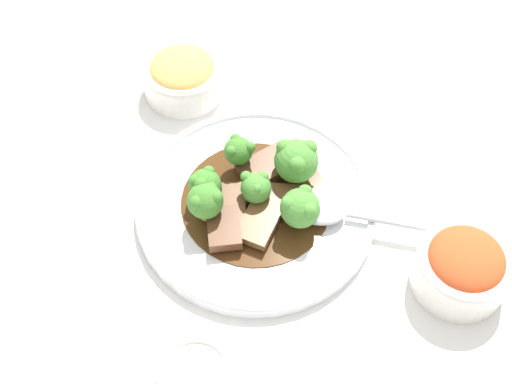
% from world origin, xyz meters
% --- Properties ---
extents(ground_plane, '(4.00, 4.00, 0.00)m').
position_xyz_m(ground_plane, '(0.00, 0.00, 0.00)').
color(ground_plane, white).
extents(main_plate, '(0.27, 0.27, 0.02)m').
position_xyz_m(main_plate, '(0.00, 0.00, 0.01)').
color(main_plate, white).
rests_on(main_plate, ground_plane).
extents(beef_strip_0, '(0.03, 0.06, 0.01)m').
position_xyz_m(beef_strip_0, '(0.03, 0.01, 0.02)').
color(beef_strip_0, brown).
rests_on(beef_strip_0, main_plate).
extents(beef_strip_1, '(0.07, 0.05, 0.01)m').
position_xyz_m(beef_strip_1, '(-0.03, 0.01, 0.02)').
color(beef_strip_1, brown).
rests_on(beef_strip_1, main_plate).
extents(beef_strip_2, '(0.07, 0.06, 0.01)m').
position_xyz_m(beef_strip_2, '(-0.02, -0.04, 0.03)').
color(beef_strip_2, '#56331E').
rests_on(beef_strip_2, main_plate).
extents(beef_strip_3, '(0.04, 0.05, 0.01)m').
position_xyz_m(beef_strip_3, '(0.04, 0.04, 0.03)').
color(beef_strip_3, '#56331E').
rests_on(beef_strip_3, main_plate).
extents(beef_strip_4, '(0.06, 0.07, 0.01)m').
position_xyz_m(beef_strip_4, '(0.00, 0.03, 0.02)').
color(beef_strip_4, brown).
rests_on(beef_strip_4, main_plate).
extents(broccoli_floret_0, '(0.04, 0.04, 0.04)m').
position_xyz_m(broccoli_floret_0, '(0.05, -0.01, 0.04)').
color(broccoli_floret_0, '#8EB756').
rests_on(broccoli_floret_0, main_plate).
extents(broccoli_floret_1, '(0.04, 0.04, 0.05)m').
position_xyz_m(broccoli_floret_1, '(0.06, 0.01, 0.05)').
color(broccoli_floret_1, '#8EB756').
rests_on(broccoli_floret_1, main_plate).
extents(broccoli_floret_2, '(0.05, 0.05, 0.05)m').
position_xyz_m(broccoli_floret_2, '(-0.05, -0.03, 0.05)').
color(broccoli_floret_2, '#8EB756').
rests_on(broccoli_floret_2, main_plate).
extents(broccoli_floret_3, '(0.04, 0.04, 0.05)m').
position_xyz_m(broccoli_floret_3, '(-0.04, 0.04, 0.05)').
color(broccoli_floret_3, '#8EB756').
rests_on(broccoli_floret_3, main_plate).
extents(broccoli_floret_4, '(0.03, 0.03, 0.04)m').
position_xyz_m(broccoli_floret_4, '(0.01, -0.05, 0.05)').
color(broccoli_floret_4, '#7FA84C').
rests_on(broccoli_floret_4, main_plate).
extents(broccoli_floret_5, '(0.03, 0.03, 0.04)m').
position_xyz_m(broccoli_floret_5, '(0.00, -0.00, 0.04)').
color(broccoli_floret_5, '#7FA84C').
rests_on(broccoli_floret_5, main_plate).
extents(serving_spoon, '(0.21, 0.10, 0.01)m').
position_xyz_m(serving_spoon, '(-0.08, 0.03, 0.03)').
color(serving_spoon, '#B7B7BC').
rests_on(serving_spoon, main_plate).
extents(side_bowl_kimchi, '(0.10, 0.10, 0.06)m').
position_xyz_m(side_bowl_kimchi, '(-0.19, 0.12, 0.03)').
color(side_bowl_kimchi, white).
rests_on(side_bowl_kimchi, ground_plane).
extents(side_bowl_appetizer, '(0.10, 0.10, 0.05)m').
position_xyz_m(side_bowl_appetizer, '(0.06, -0.19, 0.03)').
color(side_bowl_appetizer, white).
rests_on(side_bowl_appetizer, ground_plane).
extents(sauce_dish, '(0.07, 0.07, 0.01)m').
position_xyz_m(sauce_dish, '(0.09, 0.18, 0.01)').
color(sauce_dish, white).
rests_on(sauce_dish, ground_plane).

